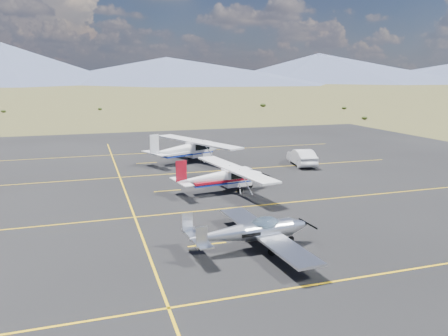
{
  "coord_description": "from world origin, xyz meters",
  "views": [
    {
      "loc": [
        -8.49,
        -23.5,
        8.36
      ],
      "look_at": [
        1.18,
        6.82,
        1.6
      ],
      "focal_mm": 35.0,
      "sensor_mm": 36.0,
      "label": 1
    }
  ],
  "objects": [
    {
      "name": "aircraft_plain",
      "position": [
        0.88,
        17.76,
        1.35
      ],
      "size": [
        8.67,
        11.71,
        3.05
      ],
      "rotation": [
        0.0,
        0.0,
        0.4
      ],
      "color": "white",
      "rests_on": "apron"
    },
    {
      "name": "ground",
      "position": [
        0.0,
        0.0,
        0.0
      ],
      "size": [
        1600.0,
        1600.0,
        0.0
      ],
      "primitive_type": "plane",
      "color": "#383D1C",
      "rests_on": "ground"
    },
    {
      "name": "aircraft_low_wing",
      "position": [
        -0.99,
        -4.67,
        0.9
      ],
      "size": [
        6.21,
        8.64,
        1.87
      ],
      "rotation": [
        0.0,
        0.0,
        0.08
      ],
      "color": "silver",
      "rests_on": "apron"
    },
    {
      "name": "apron",
      "position": [
        0.0,
        7.0,
        0.0
      ],
      "size": [
        72.0,
        72.0,
        0.02
      ],
      "primitive_type": "cube",
      "color": "black",
      "rests_on": "ground"
    },
    {
      "name": "sedan",
      "position": [
        10.91,
        13.0,
        0.78
      ],
      "size": [
        2.4,
        4.9,
        1.55
      ],
      "primitive_type": "imported",
      "rotation": [
        0.0,
        0.0,
        2.97
      ],
      "color": "silver",
      "rests_on": "apron"
    },
    {
      "name": "aircraft_cessna",
      "position": [
        0.78,
        6.01,
        1.16
      ],
      "size": [
        6.27,
        10.34,
        2.61
      ],
      "rotation": [
        0.0,
        0.0,
        0.16
      ],
      "color": "white",
      "rests_on": "apron"
    }
  ]
}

